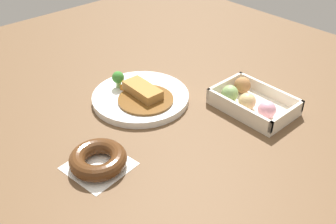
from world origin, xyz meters
TOP-DOWN VIEW (x-y plane):
  - ground_plane at (0.00, 0.00)m, footprint 1.60×1.60m
  - curry_plate at (-0.05, 0.01)m, footprint 0.26×0.26m
  - donut_box at (0.17, 0.19)m, footprint 0.20×0.14m
  - chocolate_ring_donut at (0.09, -0.22)m, footprint 0.14×0.14m

SIDE VIEW (x-z plane):
  - ground_plane at x=0.00m, z-range 0.00..0.00m
  - curry_plate at x=-0.05m, z-range -0.02..0.05m
  - chocolate_ring_donut at x=0.09m, z-range 0.00..0.04m
  - donut_box at x=0.17m, z-range -0.01..0.05m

